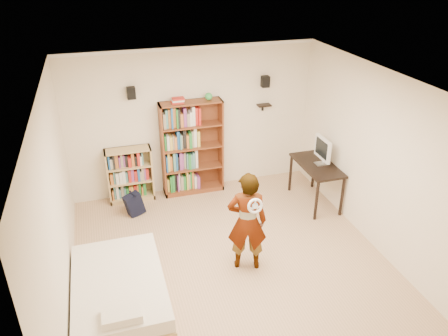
# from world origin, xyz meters

# --- Properties ---
(ground) EXTENTS (4.50, 5.00, 0.01)m
(ground) POSITION_xyz_m (0.00, 0.00, 0.00)
(ground) COLOR tan
(ground) RESTS_ON ground
(room_shell) EXTENTS (4.52, 5.02, 2.71)m
(room_shell) POSITION_xyz_m (0.00, 0.00, 1.76)
(room_shell) COLOR white
(room_shell) RESTS_ON ground
(crown_molding) EXTENTS (4.50, 5.00, 0.06)m
(crown_molding) POSITION_xyz_m (0.00, 0.00, 2.67)
(crown_molding) COLOR white
(crown_molding) RESTS_ON room_shell
(speaker_left) EXTENTS (0.14, 0.12, 0.20)m
(speaker_left) POSITION_xyz_m (-1.05, 2.40, 2.00)
(speaker_left) COLOR black
(speaker_left) RESTS_ON room_shell
(speaker_right) EXTENTS (0.14, 0.12, 0.20)m
(speaker_right) POSITION_xyz_m (1.35, 2.40, 2.00)
(speaker_right) COLOR black
(speaker_right) RESTS_ON room_shell
(wall_shelf) EXTENTS (0.25, 0.16, 0.02)m
(wall_shelf) POSITION_xyz_m (1.35, 2.41, 1.55)
(wall_shelf) COLOR black
(wall_shelf) RESTS_ON room_shell
(tall_bookshelf) EXTENTS (1.12, 0.33, 1.77)m
(tall_bookshelf) POSITION_xyz_m (-0.06, 2.34, 0.89)
(tall_bookshelf) COLOR brown
(tall_bookshelf) RESTS_ON ground
(low_bookshelf) EXTENTS (0.81, 0.30, 1.01)m
(low_bookshelf) POSITION_xyz_m (-1.22, 2.35, 0.51)
(low_bookshelf) COLOR tan
(low_bookshelf) RESTS_ON ground
(computer_desk) EXTENTS (0.57, 1.13, 0.77)m
(computer_desk) POSITION_xyz_m (1.95, 1.29, 0.39)
(computer_desk) COLOR black
(computer_desk) RESTS_ON ground
(imac) EXTENTS (0.11, 0.49, 0.49)m
(imac) POSITION_xyz_m (2.00, 1.29, 1.02)
(imac) COLOR white
(imac) RESTS_ON computer_desk
(daybed) EXTENTS (1.16, 1.79, 0.53)m
(daybed) POSITION_xyz_m (-1.65, -0.31, 0.26)
(daybed) COLOR white
(daybed) RESTS_ON ground
(person) EXTENTS (0.64, 0.51, 1.53)m
(person) POSITION_xyz_m (0.18, -0.04, 0.76)
(person) COLOR black
(person) RESTS_ON ground
(wii_wheel) EXTENTS (0.21, 0.08, 0.21)m
(wii_wheel) POSITION_xyz_m (0.18, -0.32, 1.19)
(wii_wheel) COLOR white
(wii_wheel) RESTS_ON person
(navy_bag) EXTENTS (0.37, 0.31, 0.43)m
(navy_bag) POSITION_xyz_m (-1.23, 1.80, 0.21)
(navy_bag) COLOR black
(navy_bag) RESTS_ON ground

